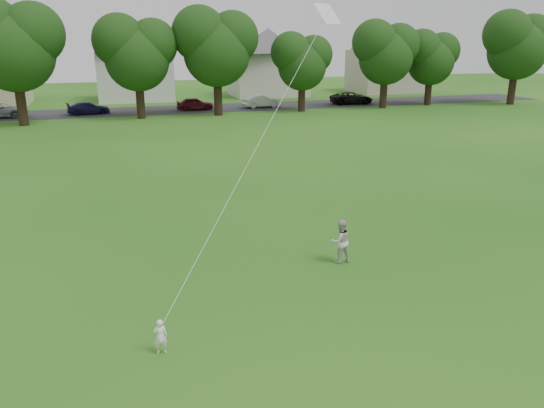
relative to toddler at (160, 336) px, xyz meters
name	(u,v)px	position (x,y,z in m)	size (l,w,h in m)	color
ground	(254,312)	(2.56, 1.22, -0.43)	(160.00, 160.00, 0.00)	#195313
street	(142,111)	(2.56, 43.22, -0.43)	(90.00, 7.00, 0.01)	#2D2D30
toddler	(160,336)	(0.00, 0.00, 0.00)	(0.32, 0.21, 0.87)	white
older_boy	(340,241)	(6.06, 3.56, 0.29)	(0.70, 0.55, 1.44)	beige
kite	(266,129)	(3.96, 4.79, 3.80)	(4.60, 5.33, 14.37)	white
tree_row	(177,47)	(5.58, 37.98, 5.70)	(79.63, 8.03, 10.40)	black
parked_cars	(134,106)	(1.73, 42.22, 0.19)	(55.26, 2.42, 1.28)	black
house_row	(129,57)	(2.17, 53.22, 4.43)	(76.46, 13.60, 9.93)	beige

